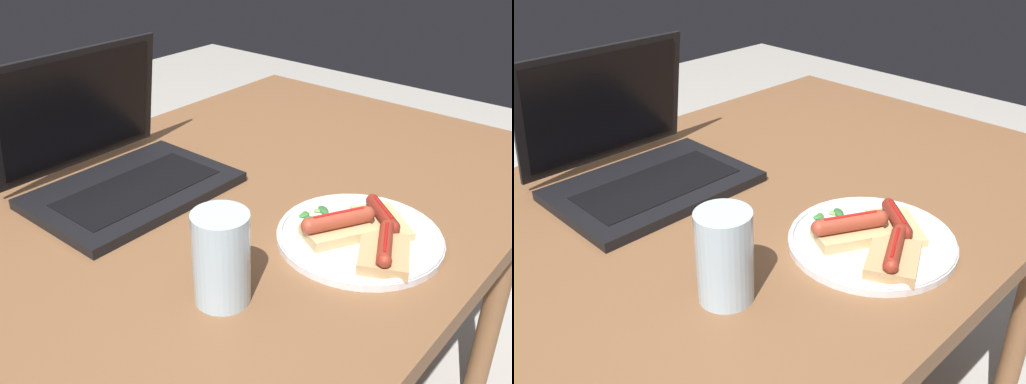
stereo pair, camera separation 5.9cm
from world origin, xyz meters
TOP-DOWN VIEW (x-y plane):
  - desk at (0.00, 0.00)m, footprint 1.33×0.87m
  - laptop at (-0.09, 0.19)m, footprint 0.35×0.29m
  - plate at (0.04, -0.24)m, footprint 0.26×0.26m
  - sausage_toast_left at (0.01, -0.22)m, footprint 0.12×0.10m
  - sausage_toast_middle at (0.08, -0.25)m, footprint 0.12×0.13m
  - sausage_toast_right at (0.00, -0.30)m, footprint 0.12×0.11m
  - salad_pile at (0.03, -0.16)m, footprint 0.08×0.05m
  - drinking_glass at (-0.21, -0.18)m, footprint 0.08×0.08m

SIDE VIEW (x-z plane):
  - desk at x=0.00m, z-range 0.28..1.01m
  - plate at x=0.04m, z-range 0.73..0.74m
  - salad_pile at x=0.03m, z-range 0.74..0.75m
  - sausage_toast_middle at x=0.08m, z-range 0.73..0.77m
  - sausage_toast_right at x=0.00m, z-range 0.73..0.77m
  - sausage_toast_left at x=0.01m, z-range 0.73..0.78m
  - laptop at x=-0.09m, z-range 0.65..0.89m
  - drinking_glass at x=-0.21m, z-range 0.73..0.86m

